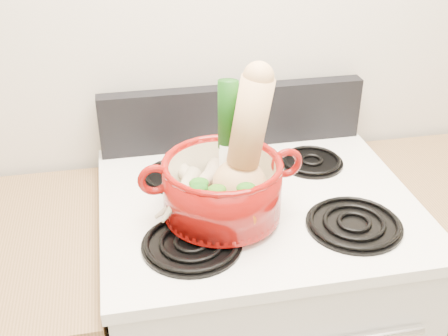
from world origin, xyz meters
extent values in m
cube|color=silver|center=(0.00, 1.75, 1.30)|extent=(3.50, 0.02, 2.60)
cube|color=white|center=(0.00, 1.40, 0.93)|extent=(0.78, 0.67, 0.03)
cube|color=black|center=(0.00, 1.70, 1.04)|extent=(0.76, 0.05, 0.18)
cylinder|color=black|center=(-0.19, 1.24, 0.96)|extent=(0.22, 0.22, 0.02)
cylinder|color=black|center=(0.19, 1.24, 0.96)|extent=(0.22, 0.22, 0.02)
cylinder|color=black|center=(-0.19, 1.54, 0.96)|extent=(0.17, 0.17, 0.02)
cylinder|color=black|center=(0.19, 1.54, 0.96)|extent=(0.17, 0.17, 0.02)
cylinder|color=maroon|center=(-0.10, 1.33, 1.04)|extent=(0.29, 0.29, 0.13)
torus|color=maroon|center=(-0.26, 1.32, 1.08)|extent=(0.08, 0.02, 0.08)
torus|color=maroon|center=(0.05, 1.34, 1.08)|extent=(0.08, 0.02, 0.08)
cylinder|color=white|center=(-0.08, 1.37, 1.14)|extent=(0.06, 0.06, 0.30)
ellipsoid|color=tan|center=(-0.09, 1.42, 1.02)|extent=(0.09, 0.08, 0.04)
cone|color=beige|center=(-0.15, 1.37, 1.02)|extent=(0.13, 0.20, 0.06)
cone|color=beige|center=(-0.18, 1.34, 1.03)|extent=(0.19, 0.16, 0.06)
cone|color=beige|center=(-0.16, 1.37, 1.04)|extent=(0.13, 0.21, 0.06)
cone|color=beige|center=(-0.20, 1.32, 1.04)|extent=(0.13, 0.17, 0.05)
cone|color=#C34609|center=(-0.14, 1.30, 1.01)|extent=(0.03, 0.16, 0.04)
cone|color=#CB600A|center=(-0.13, 1.29, 1.02)|extent=(0.12, 0.13, 0.04)
cone|color=#D14F0A|center=(-0.07, 1.29, 1.03)|extent=(0.04, 0.17, 0.05)
cone|color=#C33309|center=(-0.11, 1.30, 1.03)|extent=(0.14, 0.11, 0.04)
camera|label=1|loc=(-0.31, 0.26, 1.72)|focal=45.00mm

